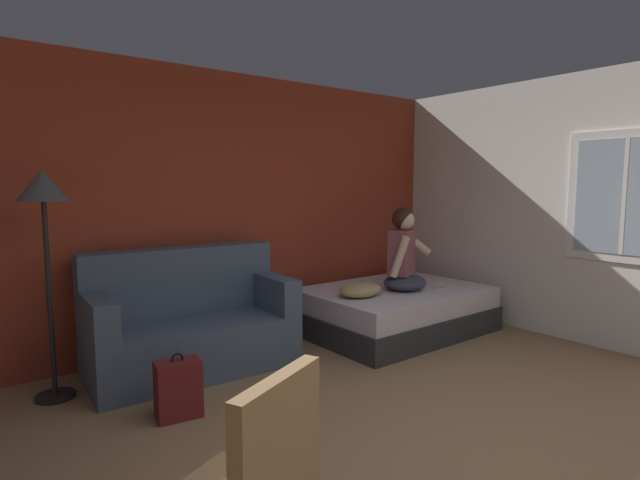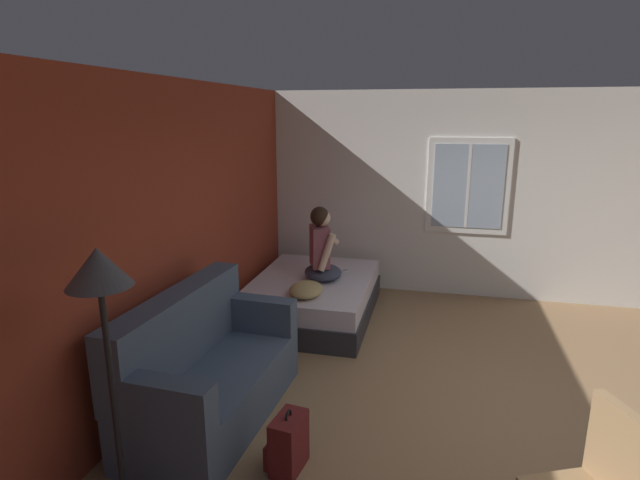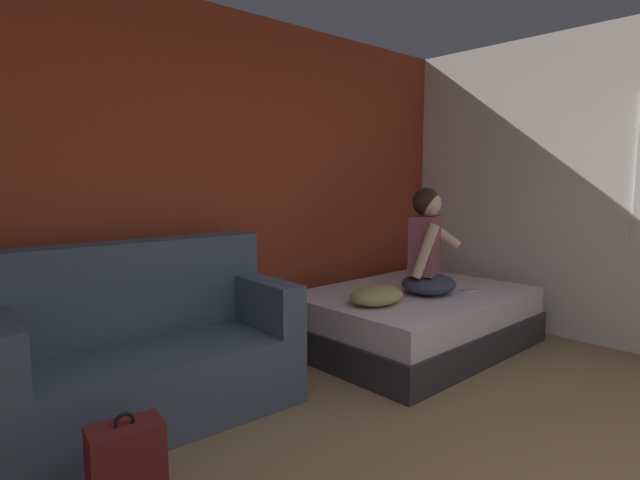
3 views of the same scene
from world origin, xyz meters
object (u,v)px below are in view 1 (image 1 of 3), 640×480
(bed, at_px, (395,310))
(couch, at_px, (190,324))
(backpack, at_px, (178,390))
(person_seated, at_px, (404,256))
(throw_pillow, at_px, (360,290))
(floor_lamp, at_px, (44,208))
(cell_phone, at_px, (439,288))

(bed, height_order, couch, couch)
(couch, distance_m, backpack, 0.95)
(person_seated, bearing_deg, couch, 169.30)
(throw_pillow, height_order, floor_lamp, floor_lamp)
(bed, distance_m, throw_pillow, 0.66)
(couch, relative_size, cell_phone, 12.10)
(throw_pillow, bearing_deg, person_seated, -2.89)
(person_seated, relative_size, backpack, 1.91)
(backpack, relative_size, floor_lamp, 0.27)
(couch, bearing_deg, bed, -8.12)
(couch, distance_m, throw_pillow, 1.69)
(floor_lamp, bearing_deg, bed, -6.30)
(couch, bearing_deg, cell_phone, -13.75)
(backpack, xyz_separation_m, cell_phone, (3.01, 0.19, 0.29))
(bed, distance_m, couch, 2.24)
(cell_phone, height_order, floor_lamp, floor_lamp)
(cell_phone, bearing_deg, throw_pillow, -76.70)
(throw_pillow, bearing_deg, backpack, -168.49)
(person_seated, xyz_separation_m, cell_phone, (0.34, -0.21, -0.35))
(bed, height_order, backpack, bed)
(person_seated, height_order, throw_pillow, person_seated)
(cell_phone, xyz_separation_m, floor_lamp, (-3.63, 0.67, 0.94))
(throw_pillow, relative_size, cell_phone, 3.33)
(backpack, bearing_deg, bed, 10.62)
(backpack, bearing_deg, cell_phone, 3.56)
(couch, distance_m, person_seated, 2.31)
(person_seated, relative_size, throw_pillow, 1.82)
(couch, distance_m, floor_lamp, 1.48)
(bed, relative_size, throw_pillow, 4.04)
(backpack, distance_m, throw_pillow, 2.15)
(person_seated, distance_m, backpack, 2.78)
(couch, relative_size, throw_pillow, 3.63)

